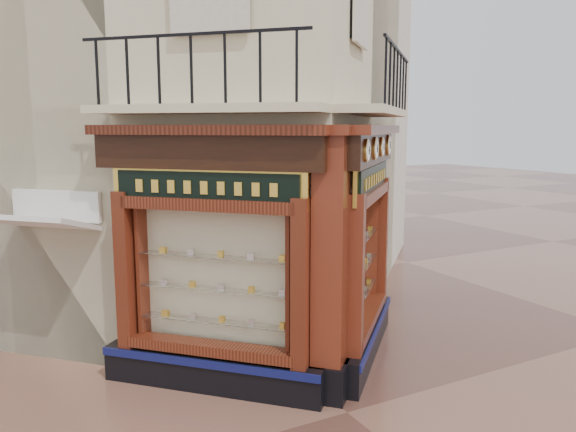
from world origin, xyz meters
TOP-DOWN VIEW (x-y plane):
  - ground at (0.00, 0.00)m, footprint 80.00×80.00m
  - main_building at (0.00, 6.16)m, footprint 11.31×11.31m
  - neighbour_left at (-2.47, 8.63)m, footprint 11.31×11.31m
  - neighbour_right at (2.47, 8.63)m, footprint 11.31×11.31m
  - shopfront_left at (-1.41, 1.57)m, footprint 2.86×2.86m
  - shopfront_right at (1.41, 1.57)m, footprint 2.86×2.86m
  - corner_pilaster at (0.00, 0.50)m, footprint 0.85×0.85m
  - balcony at (0.00, 1.49)m, footprint 5.94×2.97m
  - clock_a at (0.59, 0.48)m, footprint 0.27×0.27m
  - clock_b at (1.18, 1.07)m, footprint 0.29×0.29m
  - clock_c at (1.72, 1.62)m, footprint 0.27×0.27m
  - clock_d at (2.37, 2.26)m, footprint 0.31×0.31m
  - awning at (-3.57, 3.37)m, footprint 1.87×1.87m
  - signboard_left at (-1.46, 1.51)m, footprint 2.18×2.18m
  - signboard_right at (1.46, 1.51)m, footprint 2.20×2.20m

SIDE VIEW (x-z plane):
  - ground at x=0.00m, z-range 0.00..0.00m
  - awning at x=-3.57m, z-range -0.18..0.18m
  - corner_pilaster at x=0.00m, z-range -0.04..3.94m
  - shopfront_left at x=-1.41m, z-range -0.01..3.97m
  - shopfront_right at x=1.41m, z-range -0.01..3.97m
  - signboard_right at x=1.46m, z-range 2.81..3.39m
  - signboard_left at x=-1.46m, z-range 2.81..3.39m
  - clock_c at x=1.72m, z-range 3.45..3.79m
  - clock_b at x=1.18m, z-range 3.44..3.80m
  - clock_d at x=2.37m, z-range 3.43..3.81m
  - clock_a at x=0.59m, z-range 3.45..3.79m
  - balcony at x=0.00m, z-range 3.70..4.73m
  - neighbour_left at x=-2.47m, z-range 0.00..11.00m
  - neighbour_right at x=2.47m, z-range 0.00..11.00m
  - main_building at x=0.00m, z-range 0.00..12.00m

